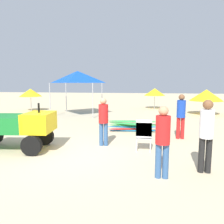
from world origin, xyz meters
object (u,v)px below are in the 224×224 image
(lifeguard_near_right, at_px, (103,119))
(beach_umbrella_far, at_px, (31,93))
(beach_umbrella_left, at_px, (206,95))
(popup_canopy, at_px, (78,77))
(beach_umbrella_mid, at_px, (155,92))
(lifeguard_near_left, at_px, (163,137))
(utility_cart, at_px, (15,125))
(stacked_plastic_chairs, at_px, (144,132))
(lifeguard_far_right, at_px, (181,113))
(surfboard_pile, at_px, (133,126))
(traffic_cone_near, at_px, (165,119))
(lifeguard_near_center, at_px, (206,131))

(lifeguard_near_right, height_order, beach_umbrella_far, beach_umbrella_far)
(lifeguard_near_right, distance_m, beach_umbrella_left, 9.86)
(popup_canopy, bearing_deg, beach_umbrella_mid, 39.08)
(lifeguard_near_left, bearing_deg, utility_cart, 162.64)
(utility_cart, xyz_separation_m, lifeguard_near_left, (4.49, -1.40, 0.15))
(stacked_plastic_chairs, height_order, beach_umbrella_left, beach_umbrella_left)
(popup_canopy, bearing_deg, lifeguard_far_right, -43.40)
(stacked_plastic_chairs, xyz_separation_m, lifeguard_near_right, (-1.36, 0.40, 0.33))
(utility_cart, bearing_deg, surfboard_pile, 42.00)
(lifeguard_near_right, bearing_deg, beach_umbrella_far, 131.65)
(lifeguard_far_right, height_order, traffic_cone_near, lifeguard_far_right)
(lifeguard_near_left, height_order, traffic_cone_near, lifeguard_near_left)
(lifeguard_near_left, height_order, beach_umbrella_far, beach_umbrella_far)
(surfboard_pile, xyz_separation_m, lifeguard_far_right, (1.88, -0.97, 0.74))
(beach_umbrella_far, xyz_separation_m, traffic_cone_near, (9.75, -3.71, -1.15))
(utility_cart, height_order, popup_canopy, popup_canopy)
(surfboard_pile, bearing_deg, lifeguard_near_center, -64.52)
(stacked_plastic_chairs, bearing_deg, traffic_cone_near, 77.49)
(stacked_plastic_chairs, xyz_separation_m, lifeguard_far_right, (1.37, 1.75, 0.38))
(lifeguard_near_right, bearing_deg, traffic_cone_near, 61.53)
(stacked_plastic_chairs, height_order, lifeguard_near_right, lifeguard_near_right)
(stacked_plastic_chairs, xyz_separation_m, surfboard_pile, (-0.51, 2.73, -0.36))
(surfboard_pile, height_order, beach_umbrella_far, beach_umbrella_far)
(stacked_plastic_chairs, relative_size, beach_umbrella_mid, 0.60)
(beach_umbrella_far, bearing_deg, lifeguard_near_right, -48.35)
(lifeguard_near_left, xyz_separation_m, lifeguard_near_right, (-1.78, 2.27, -0.00))
(beach_umbrella_mid, relative_size, beach_umbrella_far, 1.01)
(beach_umbrella_left, bearing_deg, lifeguard_near_left, -109.01)
(lifeguard_far_right, bearing_deg, stacked_plastic_chairs, -127.91)
(stacked_plastic_chairs, xyz_separation_m, beach_umbrella_mid, (0.75, 11.52, 0.79))
(lifeguard_near_left, bearing_deg, beach_umbrella_far, 130.93)
(surfboard_pile, bearing_deg, beach_umbrella_mid, 81.82)
(lifeguard_near_center, relative_size, lifeguard_far_right, 1.02)
(stacked_plastic_chairs, distance_m, lifeguard_near_right, 1.45)
(surfboard_pile, relative_size, lifeguard_far_right, 1.37)
(surfboard_pile, height_order, lifeguard_near_center, lifeguard_near_center)
(stacked_plastic_chairs, distance_m, lifeguard_near_center, 2.06)
(stacked_plastic_chairs, relative_size, lifeguard_far_right, 0.60)
(lifeguard_near_right, relative_size, traffic_cone_near, 3.23)
(lifeguard_near_center, xyz_separation_m, traffic_cone_near, (-0.36, 6.30, -0.76))
(lifeguard_near_center, distance_m, beach_umbrella_left, 10.37)
(lifeguard_near_left, xyz_separation_m, lifeguard_far_right, (0.94, 3.62, 0.05))
(utility_cart, distance_m, beach_umbrella_left, 12.20)
(utility_cart, relative_size, popup_canopy, 0.91)
(lifeguard_near_center, distance_m, beach_umbrella_far, 14.24)
(utility_cart, height_order, lifeguard_near_right, lifeguard_near_right)
(traffic_cone_near, bearing_deg, surfboard_pile, -126.36)
(surfboard_pile, relative_size, lifeguard_near_center, 1.34)
(lifeguard_far_right, xyz_separation_m, beach_umbrella_mid, (-0.62, 9.77, 0.41))
(lifeguard_near_right, bearing_deg, beach_umbrella_left, 56.76)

